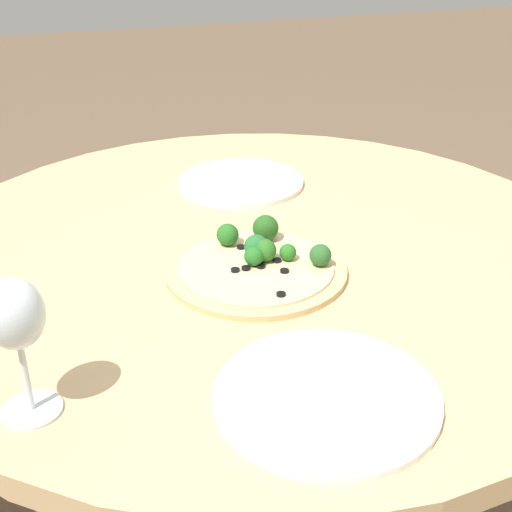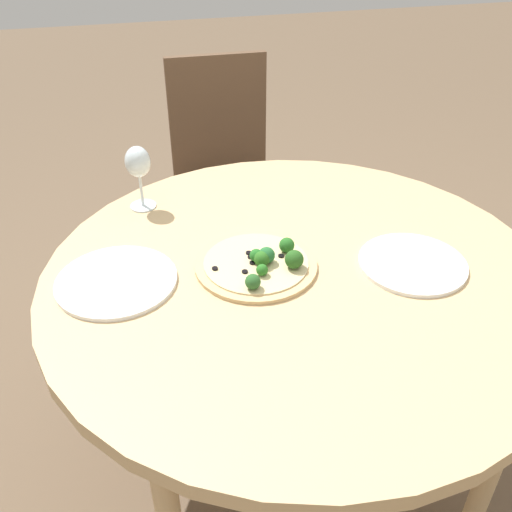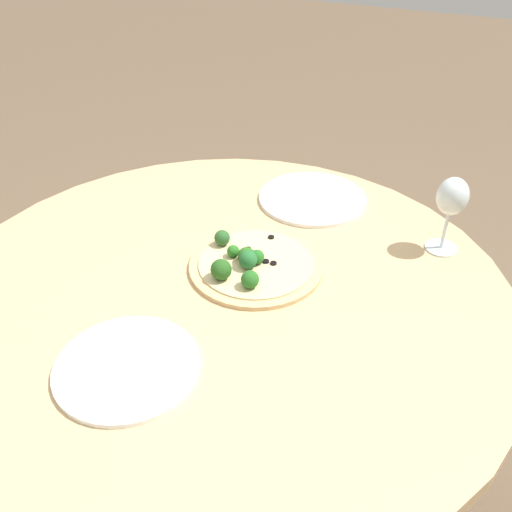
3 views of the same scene
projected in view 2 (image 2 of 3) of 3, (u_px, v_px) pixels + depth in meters
ground_plane at (288, 460)px, 1.74m from camera, size 12.00×12.00×0.00m
dining_table at (297, 289)px, 1.37m from camera, size 1.19×1.19×0.72m
chair at (225, 174)px, 2.24m from camera, size 0.41×0.41×0.93m
pizza at (260, 263)px, 1.33m from camera, size 0.29×0.29×0.06m
wine_glass at (138, 164)px, 1.51m from camera, size 0.07×0.07×0.18m
plate_near at (412, 263)px, 1.34m from camera, size 0.25×0.25×0.01m
plate_far at (116, 281)px, 1.29m from camera, size 0.27×0.27×0.01m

